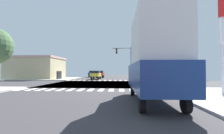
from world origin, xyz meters
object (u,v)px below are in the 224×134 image
(bank_building, at_px, (37,68))
(sedan_crossing_2, at_px, (96,74))
(sedan_queued_3, at_px, (100,74))
(street_lamp, at_px, (138,59))
(sedan_farside_1, at_px, (92,73))
(traffic_signal_mast, at_px, (134,55))
(box_truck_leading_1, at_px, (153,59))

(bank_building, xyz_separation_m, sedan_crossing_2, (14.60, -2.92, -1.46))
(sedan_queued_3, bearing_deg, sedan_crossing_2, 90.00)
(street_lamp, height_order, sedan_farside_1, street_lamp)
(traffic_signal_mast, height_order, sedan_crossing_2, traffic_signal_mast)
(box_truck_leading_1, bearing_deg, sedan_crossing_2, 106.66)
(bank_building, relative_size, sedan_queued_3, 2.88)
(street_lamp, height_order, sedan_queued_3, street_lamp)
(traffic_signal_mast, relative_size, sedan_farside_1, 1.63)
(traffic_signal_mast, xyz_separation_m, bank_building, (-22.50, 5.59, -2.39))
(traffic_signal_mast, relative_size, street_lamp, 0.87)
(street_lamp, relative_size, box_truck_leading_1, 1.12)
(street_lamp, distance_m, bank_building, 24.37)
(bank_building, height_order, sedan_queued_3, bank_building)
(bank_building, distance_m, sedan_farside_1, 15.11)
(bank_building, bearing_deg, box_truck_leading_1, -50.61)
(bank_building, height_order, box_truck_leading_1, bank_building)
(traffic_signal_mast, xyz_separation_m, sedan_farside_1, (-10.90, 15.17, -3.85))
(sedan_crossing_2, bearing_deg, street_lamp, -151.06)
(traffic_signal_mast, relative_size, bank_building, 0.56)
(street_lamp, bearing_deg, bank_building, -174.41)
(traffic_signal_mast, height_order, street_lamp, street_lamp)
(street_lamp, xyz_separation_m, bank_building, (-24.15, -2.36, -2.23))
(street_lamp, relative_size, sedan_crossing_2, 1.87)
(street_lamp, relative_size, sedan_queued_3, 1.87)
(bank_building, height_order, sedan_farside_1, bank_building)
(traffic_signal_mast, distance_m, sedan_queued_3, 13.31)
(street_lamp, xyz_separation_m, sedan_farside_1, (-12.55, 7.21, -3.69))
(sedan_queued_3, bearing_deg, bank_building, 16.78)
(traffic_signal_mast, xyz_separation_m, box_truck_leading_1, (-0.90, -20.72, -2.40))
(traffic_signal_mast, xyz_separation_m, sedan_queued_3, (-7.90, 10.00, -3.85))
(sedan_crossing_2, xyz_separation_m, box_truck_leading_1, (7.00, -23.39, 1.45))
(bank_building, bearing_deg, street_lamp, 5.59)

